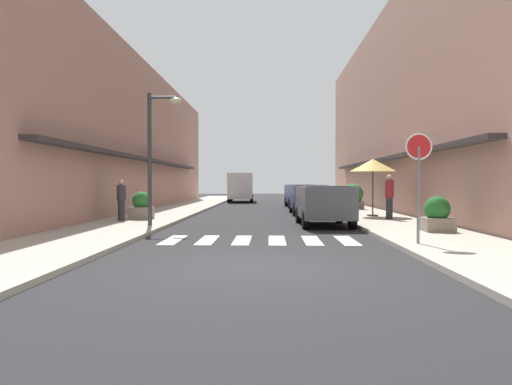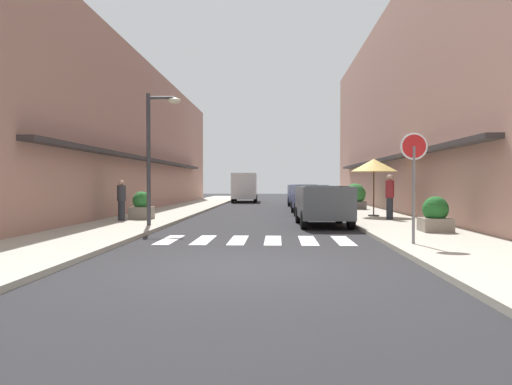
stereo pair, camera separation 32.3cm
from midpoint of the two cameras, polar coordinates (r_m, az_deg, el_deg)
name	(u,v)px [view 1 (the left image)]	position (r m, az deg, el deg)	size (l,w,h in m)	color
ground_plane	(264,213)	(25.13, 0.63, -2.44)	(88.87, 88.87, 0.00)	#232326
sidewalk_left	(172,212)	(25.68, -10.34, -2.25)	(3.15, 56.55, 0.12)	#ADA899
sidewalk_right	(358,212)	(25.52, 11.66, -2.28)	(3.15, 56.55, 0.12)	#ADA899
building_row_left	(101,137)	(27.85, -18.20, 6.28)	(5.50, 38.36, 8.19)	#A87A6B
building_row_right	(431,109)	(27.74, 19.76, 9.28)	(5.50, 38.36, 11.07)	#A87A6B
crosswalk	(260,240)	(13.17, -0.28, -5.69)	(5.20, 2.20, 0.01)	silver
parked_car_near	(324,201)	(17.71, 7.52, -0.98)	(1.90, 3.95, 1.47)	#4C5156
parked_car_mid	(309,196)	(24.15, 5.95, -0.41)	(1.88, 4.09, 1.47)	navy
parked_car_far	(300,193)	(30.96, 4.99, -0.07)	(1.96, 4.16, 1.47)	navy
delivery_van	(241,185)	(39.78, -2.04, 0.90)	(2.11, 5.45, 2.37)	silver
round_street_sign	(419,159)	(12.12, 18.02, 3.82)	(0.65, 0.07, 2.65)	slate
street_lamp	(156,143)	(16.89, -12.34, 5.76)	(1.19, 0.28, 4.52)	#38383D
cafe_umbrella	(373,166)	(21.57, 13.29, 3.12)	(2.01, 2.01, 2.50)	#262626
planter_corner	(437,215)	(15.40, 20.15, -2.54)	(0.86, 0.86, 1.05)	gray
planter_midblock	(141,207)	(19.82, -13.89, -1.63)	(0.85, 0.85, 1.11)	gray
planter_far	(353,197)	(27.43, 11.07, -0.48)	(1.18, 1.18, 1.42)	slate
pedestrian_walking_near	(121,199)	(19.22, -16.15, -0.79)	(0.34, 0.34, 1.57)	#282B33
pedestrian_walking_far	(389,196)	(19.85, 15.10, -0.35)	(0.34, 0.34, 1.79)	#282B33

